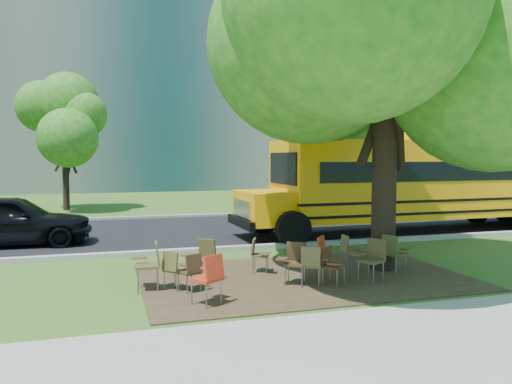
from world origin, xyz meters
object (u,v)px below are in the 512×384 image
object	(u,v)px
chair_6	(372,256)
chair_7	(394,250)
chair_0	(192,268)
chair_2	(210,274)
chair_3	(294,259)
chair_11	(316,252)
main_tree	(387,29)
chair_12	(349,248)
chair_4	(312,262)
chair_8	(150,261)
chair_5	(331,262)
chair_10	(258,252)
chair_9	(203,256)
chair_1	(175,267)
black_car	(10,220)
school_bus	(433,180)

from	to	relation	value
chair_6	chair_7	xyz separation A→B (m)	(0.84, 0.47, -0.01)
chair_0	chair_7	bearing A→B (deg)	-23.03
chair_2	chair_3	xyz separation A→B (m)	(1.97, 0.94, -0.03)
chair_7	chair_11	world-z (taller)	chair_11
main_tree	chair_12	xyz separation A→B (m)	(-0.65, 0.42, -5.07)
chair_6	main_tree	bearing A→B (deg)	-68.21
chair_6	chair_7	size ratio (longest dim) A/B	1.02
chair_3	chair_4	world-z (taller)	chair_3
chair_4	chair_11	bearing A→B (deg)	89.68
chair_4	chair_7	bearing A→B (deg)	40.44
chair_8	chair_0	bearing A→B (deg)	-114.17
chair_2	chair_0	bearing A→B (deg)	65.77
chair_5	chair_10	distance (m)	1.90
chair_0	chair_5	distance (m)	2.82
chair_0	chair_4	xyz separation A→B (m)	(2.42, -0.30, 0.04)
chair_7	chair_9	distance (m)	4.28
main_tree	chair_5	xyz separation A→B (m)	(-1.83, -1.03, -5.05)
chair_6	chair_7	bearing A→B (deg)	-87.30
chair_4	chair_6	xyz separation A→B (m)	(1.34, -0.02, 0.05)
chair_1	main_tree	bearing A→B (deg)	53.83
chair_7	black_car	world-z (taller)	black_car
chair_1	chair_4	world-z (taller)	chair_4
chair_6	chair_1	bearing A→B (deg)	55.97
chair_8	black_car	distance (m)	7.11
chair_11	black_car	xyz separation A→B (m)	(-7.08, 6.23, 0.20)
chair_7	chair_1	bearing A→B (deg)	-111.21
chair_3	chair_10	size ratio (longest dim) A/B	1.11
chair_7	black_car	xyz separation A→B (m)	(-8.90, 6.41, 0.22)
chair_10	black_car	world-z (taller)	black_car
main_tree	black_car	world-z (taller)	main_tree
school_bus	chair_4	size ratio (longest dim) A/B	15.48
chair_11	chair_6	bearing A→B (deg)	-83.78
main_tree	chair_7	world-z (taller)	main_tree
chair_8	chair_11	size ratio (longest dim) A/B	1.02
chair_9	black_car	distance (m)	7.43
chair_6	chair_9	bearing A→B (deg)	45.19
main_tree	chair_0	xyz separation A→B (m)	(-4.62, -0.65, -5.08)
chair_5	chair_1	bearing A→B (deg)	-47.96
chair_1	chair_12	world-z (taller)	same
main_tree	chair_1	bearing A→B (deg)	-174.85
chair_6	chair_4	bearing A→B (deg)	62.44
school_bus	chair_12	xyz separation A→B (m)	(-5.65, -4.53, -1.36)
chair_9	chair_1	bearing A→B (deg)	85.67
chair_4	chair_10	bearing A→B (deg)	143.86
main_tree	chair_2	distance (m)	6.88
main_tree	chair_12	distance (m)	5.13
chair_0	black_car	size ratio (longest dim) A/B	0.17
chair_4	chair_7	size ratio (longest dim) A/B	0.93
chair_0	chair_8	world-z (taller)	chair_8
chair_11	chair_12	size ratio (longest dim) A/B	1.18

